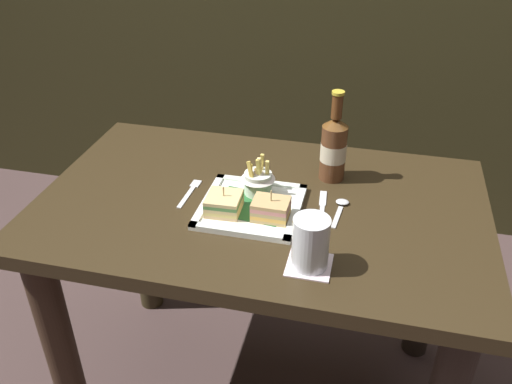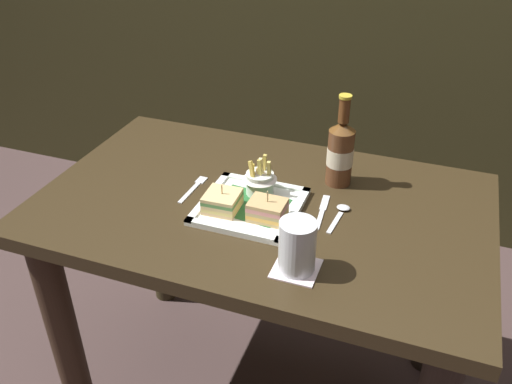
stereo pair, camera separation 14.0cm
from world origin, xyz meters
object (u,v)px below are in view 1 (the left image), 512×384
Objects in this scene: water_glass at (310,246)px; fork at (190,192)px; dining_table at (261,248)px; square_plate at (251,207)px; sandwich_half_left at (224,203)px; fries_cup at (258,179)px; spoon at (341,206)px; sandwich_half_right at (271,209)px; knife at (322,206)px; beer_bottle at (334,147)px.

water_glass is 0.43m from fork.
square_plate reaches higher than dining_table.
fries_cup reaches higher than sandwich_half_left.
fries_cup reaches higher than fork.
fries_cup reaches higher than square_plate.
fork is (-0.20, -0.00, 0.16)m from dining_table.
spoon reaches higher than fork.
fries_cup reaches higher than sandwich_half_right.
sandwich_half_left is 0.56× the size of knife.
fork is (-0.19, -0.02, -0.05)m from fries_cup.
beer_bottle is 1.62× the size of knife.
spoon is at bearing 79.88° from water_glass.
fries_cup is at bearing 118.90° from sandwich_half_right.
spoon is (0.29, 0.10, -0.03)m from sandwich_half_left.
dining_table is 13.20× the size of sandwich_half_left.
square_plate reaches higher than knife.
dining_table is 10.61× the size of fries_cup.
knife reaches higher than dining_table.
sandwich_half_left is 0.80× the size of fries_cup.
fries_cup is (-0.01, 0.02, 0.21)m from dining_table.
fries_cup is at bearing 7.07° from fork.
dining_table is 0.21m from sandwich_half_right.
dining_table is 13.03× the size of sandwich_half_right.
sandwich_half_left is at bearing -132.87° from dining_table.
sandwich_half_left is 0.69× the size of spoon.
knife is at bearing 2.34° from fork.
square_plate is 0.29m from beer_bottle.
sandwich_half_left is (-0.08, -0.08, 0.19)m from dining_table.
fork and knife have the same top height.
sandwich_half_right is 0.20m from spoon.
sandwich_half_left reaches higher than knife.
beer_bottle is 1.80× the size of fork.
dining_table is at bearing -58.76° from fries_cup.
fries_cup is 0.19m from fork.
spoon is at bearing -73.72° from beer_bottle.
fries_cup is (-0.06, 0.10, 0.02)m from sandwich_half_right.
sandwich_half_right is at bearing -18.41° from fork.
dining_table is 9.07× the size of spoon.
square_plate is 1.77× the size of fork.
beer_bottle is 0.18m from knife.
sandwich_half_right reaches higher than dining_table.
fork is at bearing 147.46° from water_glass.
fork is 0.90× the size of knife.
dining_table is 8.20× the size of fork.
dining_table is 0.25m from fork.
beer_bottle is at bearing 24.79° from fork.
sandwich_half_left is (-0.06, -0.04, 0.03)m from square_plate.
fork reaches higher than dining_table.
sandwich_half_right is (0.12, 0.00, 0.00)m from sandwich_half_left.
sandwich_half_right is at bearing -116.22° from beer_bottle.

